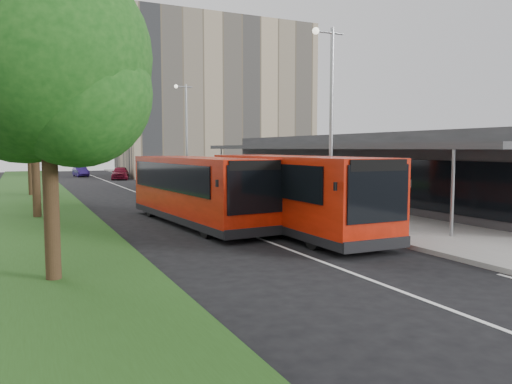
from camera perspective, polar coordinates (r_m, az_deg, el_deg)
ground at (r=17.69m, az=0.67°, el=-5.43°), size 120.00×120.00×0.00m
pavement at (r=38.28m, az=-4.39°, el=0.30°), size 5.00×80.00×0.15m
grass_verge at (r=35.78m, az=-24.23°, el=-0.50°), size 5.00×80.00×0.10m
lane_centre_line at (r=31.73m, az=-11.30°, el=-0.88°), size 0.12×70.00×0.01m
kerb_dashes at (r=36.46m, az=-7.79°, el=-0.08°), size 0.12×56.00×0.01m
office_block at (r=61.83m, az=-4.83°, el=10.36°), size 22.00×12.00×18.00m
station_building at (r=30.03m, az=12.70°, el=2.66°), size 7.70×26.00×4.00m
tree_near at (r=12.83m, az=-22.90°, el=12.69°), size 4.82×4.82×7.75m
tree_mid at (r=24.80m, az=-24.18°, el=9.82°), size 5.28×5.28×8.48m
tree_far at (r=36.75m, az=-24.57°, el=7.71°), size 5.04×5.04×8.09m
lamp_post_near at (r=21.24m, az=8.41°, el=9.03°), size 1.44×0.28×8.00m
lamp_post_far at (r=39.45m, az=-8.06°, el=7.15°), size 1.44×0.28×8.00m
bus_main at (r=19.15m, az=4.07°, el=-0.13°), size 2.80×10.32×2.91m
bus_second at (r=21.17m, az=-6.74°, el=0.22°), size 3.30×10.17×2.83m
litter_bin at (r=28.75m, az=2.81°, el=-0.27°), size 0.61×0.61×0.83m
bollard at (r=35.02m, az=-4.15°, el=0.69°), size 0.16×0.16×0.86m
car_near at (r=53.51m, az=-15.26°, el=2.13°), size 2.55×4.29×1.37m
car_far at (r=60.52m, az=-19.40°, el=2.23°), size 1.60×3.63×1.16m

